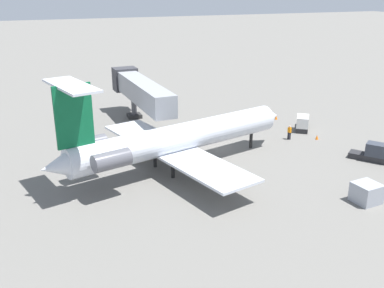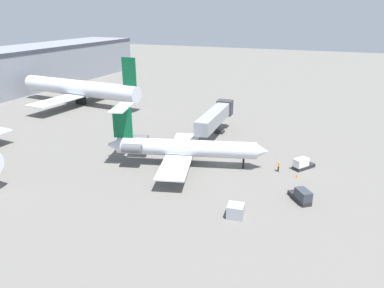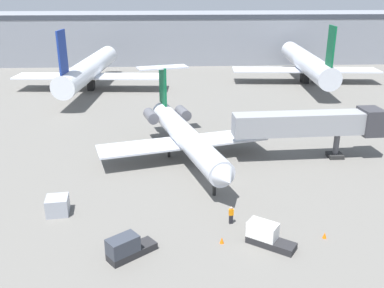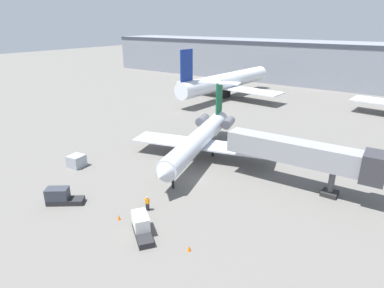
{
  "view_description": "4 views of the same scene",
  "coord_description": "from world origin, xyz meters",
  "px_view_note": "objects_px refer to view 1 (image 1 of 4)",
  "views": [
    {
      "loc": [
        -41.12,
        19.05,
        17.29
      ],
      "look_at": [
        -3.96,
        5.05,
        2.79
      ],
      "focal_mm": 41.3,
      "sensor_mm": 36.0,
      "label": 1
    },
    {
      "loc": [
        -54.03,
        -16.22,
        24.32
      ],
      "look_at": [
        -0.96,
        5.43,
        3.27
      ],
      "focal_mm": 33.99,
      "sensor_mm": 36.0,
      "label": 2
    },
    {
      "loc": [
        -4.6,
        -41.76,
        19.99
      ],
      "look_at": [
        -2.01,
        5.49,
        2.31
      ],
      "focal_mm": 39.53,
      "sensor_mm": 36.0,
      "label": 3
    },
    {
      "loc": [
        22.45,
        -31.03,
        19.19
      ],
      "look_at": [
        -1.44,
        2.33,
        3.78
      ],
      "focal_mm": 30.58,
      "sensor_mm": 36.0,
      "label": 4
    }
  ],
  "objects_px": {
    "baggage_tug_trailing": "(374,153)",
    "cargo_container_uld": "(366,193)",
    "ground_crew_marshaller": "(289,132)",
    "traffic_cone_near": "(317,137)",
    "regional_jet": "(173,138)",
    "baggage_tug_lead": "(302,124)",
    "jet_bridge": "(139,90)",
    "traffic_cone_mid": "(276,117)"
  },
  "relations": [
    {
      "from": "regional_jet",
      "to": "jet_bridge",
      "type": "relative_size",
      "value": 1.47
    },
    {
      "from": "baggage_tug_lead",
      "to": "traffic_cone_near",
      "type": "relative_size",
      "value": 7.4
    },
    {
      "from": "regional_jet",
      "to": "ground_crew_marshaller",
      "type": "height_order",
      "value": "regional_jet"
    },
    {
      "from": "ground_crew_marshaller",
      "to": "traffic_cone_near",
      "type": "height_order",
      "value": "ground_crew_marshaller"
    },
    {
      "from": "regional_jet",
      "to": "baggage_tug_trailing",
      "type": "relative_size",
      "value": 6.65
    },
    {
      "from": "ground_crew_marshaller",
      "to": "traffic_cone_mid",
      "type": "distance_m",
      "value": 8.11
    },
    {
      "from": "ground_crew_marshaller",
      "to": "traffic_cone_near",
      "type": "relative_size",
      "value": 3.07
    },
    {
      "from": "regional_jet",
      "to": "baggage_tug_trailing",
      "type": "distance_m",
      "value": 20.88
    },
    {
      "from": "regional_jet",
      "to": "jet_bridge",
      "type": "height_order",
      "value": "regional_jet"
    },
    {
      "from": "jet_bridge",
      "to": "traffic_cone_mid",
      "type": "relative_size",
      "value": 33.16
    },
    {
      "from": "jet_bridge",
      "to": "traffic_cone_near",
      "type": "distance_m",
      "value": 22.77
    },
    {
      "from": "cargo_container_uld",
      "to": "traffic_cone_near",
      "type": "xyz_separation_m",
      "value": [
        14.74,
        -5.7,
        -0.57
      ]
    },
    {
      "from": "ground_crew_marshaller",
      "to": "traffic_cone_near",
      "type": "bearing_deg",
      "value": -111.2
    },
    {
      "from": "regional_jet",
      "to": "traffic_cone_near",
      "type": "xyz_separation_m",
      "value": [
        2.47,
        -18.58,
        -2.95
      ]
    },
    {
      "from": "jet_bridge",
      "to": "traffic_cone_mid",
      "type": "height_order",
      "value": "jet_bridge"
    },
    {
      "from": "baggage_tug_trailing",
      "to": "regional_jet",
      "type": "bearing_deg",
      "value": 75.52
    },
    {
      "from": "cargo_container_uld",
      "to": "traffic_cone_near",
      "type": "bearing_deg",
      "value": -21.14
    },
    {
      "from": "baggage_tug_trailing",
      "to": "cargo_container_uld",
      "type": "distance_m",
      "value": 10.1
    },
    {
      "from": "baggage_tug_trailing",
      "to": "cargo_container_uld",
      "type": "height_order",
      "value": "baggage_tug_trailing"
    },
    {
      "from": "regional_jet",
      "to": "baggage_tug_trailing",
      "type": "height_order",
      "value": "regional_jet"
    },
    {
      "from": "baggage_tug_trailing",
      "to": "jet_bridge",
      "type": "bearing_deg",
      "value": 42.39
    },
    {
      "from": "jet_bridge",
      "to": "traffic_cone_near",
      "type": "xyz_separation_m",
      "value": [
        -13.53,
        -17.82,
        -4.22
      ]
    },
    {
      "from": "jet_bridge",
      "to": "baggage_tug_trailing",
      "type": "xyz_separation_m",
      "value": [
        -21.18,
        -19.33,
        -3.65
      ]
    },
    {
      "from": "regional_jet",
      "to": "traffic_cone_near",
      "type": "bearing_deg",
      "value": -82.44
    },
    {
      "from": "jet_bridge",
      "to": "ground_crew_marshaller",
      "type": "height_order",
      "value": "jet_bridge"
    },
    {
      "from": "regional_jet",
      "to": "jet_bridge",
      "type": "xyz_separation_m",
      "value": [
        15.99,
        -0.75,
        1.27
      ]
    },
    {
      "from": "regional_jet",
      "to": "baggage_tug_lead",
      "type": "bearing_deg",
      "value": -72.22
    },
    {
      "from": "regional_jet",
      "to": "ground_crew_marshaller",
      "type": "bearing_deg",
      "value": -76.75
    },
    {
      "from": "traffic_cone_mid",
      "to": "jet_bridge",
      "type": "bearing_deg",
      "value": 74.86
    },
    {
      "from": "baggage_tug_lead",
      "to": "baggage_tug_trailing",
      "type": "height_order",
      "value": "same"
    },
    {
      "from": "cargo_container_uld",
      "to": "traffic_cone_near",
      "type": "distance_m",
      "value": 15.81
    },
    {
      "from": "regional_jet",
      "to": "cargo_container_uld",
      "type": "distance_m",
      "value": 17.94
    },
    {
      "from": "ground_crew_marshaller",
      "to": "traffic_cone_mid",
      "type": "relative_size",
      "value": 3.07
    },
    {
      "from": "regional_jet",
      "to": "traffic_cone_mid",
      "type": "relative_size",
      "value": 48.65
    },
    {
      "from": "ground_crew_marshaller",
      "to": "baggage_tug_lead",
      "type": "xyz_separation_m",
      "value": [
        2.42,
        -3.43,
        -0.02
      ]
    },
    {
      "from": "jet_bridge",
      "to": "traffic_cone_near",
      "type": "height_order",
      "value": "jet_bridge"
    },
    {
      "from": "baggage_tug_lead",
      "to": "traffic_cone_near",
      "type": "bearing_deg",
      "value": 174.18
    },
    {
      "from": "baggage_tug_lead",
      "to": "baggage_tug_trailing",
      "type": "distance_m",
      "value": 11.32
    },
    {
      "from": "jet_bridge",
      "to": "baggage_tug_lead",
      "type": "height_order",
      "value": "jet_bridge"
    },
    {
      "from": "regional_jet",
      "to": "baggage_tug_lead",
      "type": "height_order",
      "value": "regional_jet"
    },
    {
      "from": "jet_bridge",
      "to": "baggage_tug_trailing",
      "type": "relative_size",
      "value": 4.53
    },
    {
      "from": "traffic_cone_mid",
      "to": "cargo_container_uld",
      "type": "bearing_deg",
      "value": 166.99
    }
  ]
}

